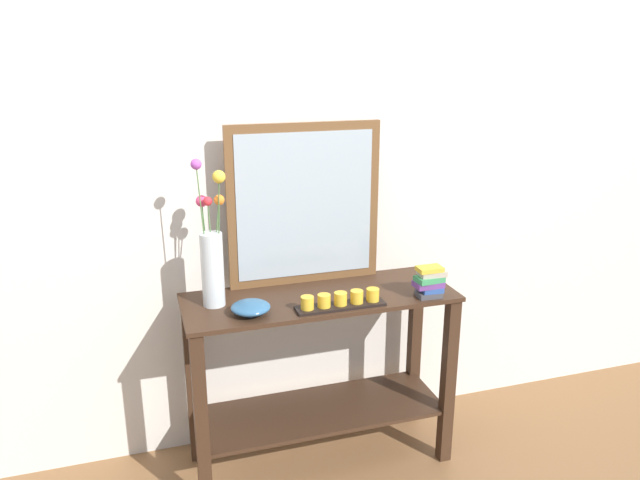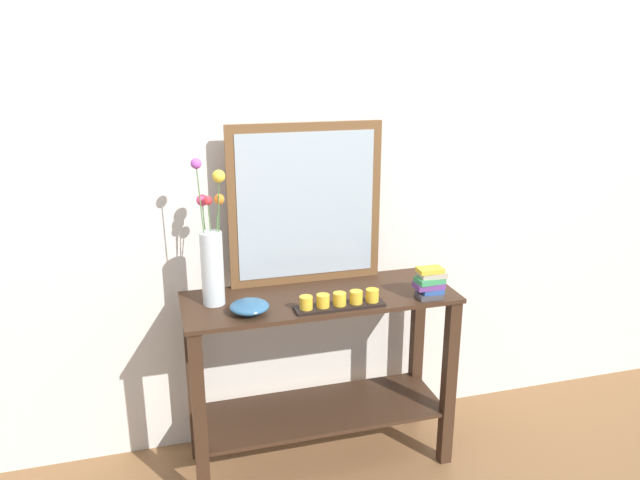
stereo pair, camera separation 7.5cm
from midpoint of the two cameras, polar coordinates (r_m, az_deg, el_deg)
The scene contains 8 objects.
ground_plane at distance 3.19m, azimuth -0.71°, elevation -19.77°, with size 7.00×6.00×0.02m, color brown.
wall_back at distance 2.93m, azimuth -2.74°, elevation 6.19°, with size 6.40×0.08×2.70m, color silver.
console_table at distance 2.90m, azimuth -0.75°, elevation -11.18°, with size 1.23×0.44×0.86m.
mirror_leaning at distance 2.81m, azimuth -2.21°, elevation 3.29°, with size 0.72×0.03×0.75m.
tall_vase_left at distance 2.63m, azimuth -10.84°, elevation -1.63°, with size 0.14×0.16×0.64m.
candle_tray at distance 2.62m, azimuth 1.11°, elevation -5.72°, with size 0.39×0.09×0.07m.
decorative_bowl at distance 2.57m, azimuth -7.31°, elevation -6.27°, with size 0.16×0.16×0.06m.
book_stack at distance 2.76m, azimuth 9.44°, elevation -3.83°, with size 0.14×0.10×0.14m.
Camera 1 is at (-0.76, -2.43, 1.91)m, focal length 34.30 mm.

